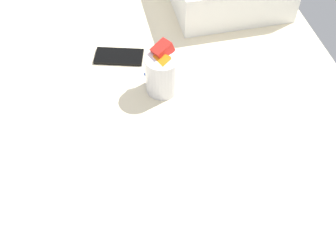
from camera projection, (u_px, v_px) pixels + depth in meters
The scene contains 3 objects.
bed_mattress at pixel (100, 132), 118.21cm from camera, with size 180.00×140.00×18.00cm, color beige.
snack_cup at pixel (162, 73), 111.81cm from camera, with size 9.66×9.13×14.14cm.
cell_phone at pixel (119, 56), 123.91cm from camera, with size 6.80×14.00×0.80cm, color black.
Camera 1 is at (75.24, 2.56, 102.11)cm, focal length 45.33 mm.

